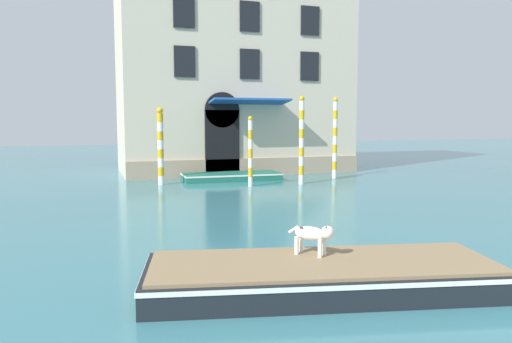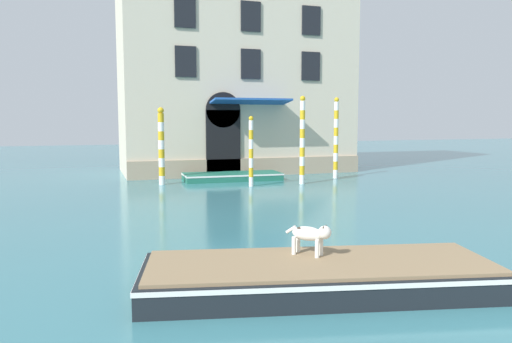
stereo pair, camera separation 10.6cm
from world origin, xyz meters
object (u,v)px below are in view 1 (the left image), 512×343
Objects in this scene: dog_on_deck at (313,234)px; mooring_pole_3 at (302,140)px; mooring_pole_0 at (335,138)px; mooring_pole_1 at (161,146)px; boat_moored_near_palazzo at (231,176)px; mooring_pole_2 at (250,151)px; boat_foreground at (323,275)px.

mooring_pole_3 reaches higher than dog_on_deck.
mooring_pole_1 is (-8.93, 0.26, -0.28)m from mooring_pole_0.
boat_moored_near_palazzo is 1.19× the size of mooring_pole_3.
mooring_pole_0 reaches higher than mooring_pole_1.
mooring_pole_2 is at bearing -179.77° from mooring_pole_3.
mooring_pole_0 is (8.31, 15.29, 1.82)m from boat_foreground.
mooring_pole_1 is 4.23m from mooring_pole_2.
mooring_pole_3 reaches higher than mooring_pole_2.
mooring_pole_2 is at bearing -26.43° from mooring_pole_1.
mooring_pole_0 reaches higher than boat_foreground.
mooring_pole_0 reaches higher than mooring_pole_2.
mooring_pole_3 is (5.69, 13.68, 1.81)m from boat_foreground.
boat_foreground is 1.84× the size of mooring_pole_1.
dog_on_deck is at bearing -103.38° from mooring_pole_2.
mooring_pole_1 is at bearing 140.69° from dog_on_deck.
dog_on_deck is 0.15× the size of boat_moored_near_palazzo.
mooring_pole_0 is at bearing 109.16° from dog_on_deck.
mooring_pole_3 is (2.54, 0.01, 0.47)m from mooring_pole_2.
mooring_pole_3 reaches higher than mooring_pole_1.
dog_on_deck is 14.50m from mooring_pole_3.
boat_foreground is at bearing -98.37° from boat_moored_near_palazzo.
mooring_pole_0 is 3.07m from mooring_pole_3.
dog_on_deck is at bearing -119.15° from mooring_pole_0.
mooring_pole_3 is (2.72, -2.48, 1.89)m from boat_moored_near_palazzo.
mooring_pole_2 reaches higher than dog_on_deck.
mooring_pole_3 is at bearing 115.11° from dog_on_deck.
mooring_pole_1 is (-0.63, 15.15, 0.90)m from dog_on_deck.
mooring_pole_2 is at bearing 89.58° from boat_foreground.
dog_on_deck is at bearing -113.20° from mooring_pole_3.
boat_foreground is at bearing -103.00° from mooring_pole_2.
dog_on_deck reaches higher than boat_foreground.
mooring_pole_2 is (3.16, 13.67, 1.33)m from boat_foreground.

